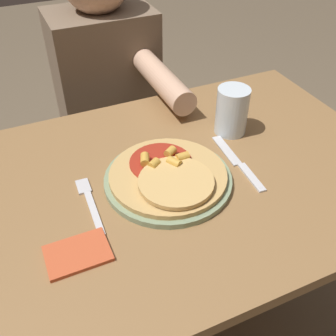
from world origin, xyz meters
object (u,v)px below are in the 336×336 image
at_px(dining_table, 183,215).
at_px(knife, 238,163).
at_px(plate, 168,179).
at_px(person_diner, 109,93).
at_px(drinking_glass, 232,111).
at_px(fork, 90,202).
at_px(pizza, 169,175).

distance_m(dining_table, knife, 0.19).
height_order(plate, person_diner, person_diner).
bearing_deg(drinking_glass, fork, -164.99).
bearing_deg(dining_table, pizza, -157.95).
xyz_separation_m(fork, knife, (0.35, -0.02, 0.00)).
distance_m(plate, knife, 0.18).
xyz_separation_m(fork, person_diner, (0.22, 0.59, -0.10)).
bearing_deg(plate, pizza, -86.46).
height_order(pizza, drinking_glass, drinking_glass).
distance_m(dining_table, pizza, 0.17).
xyz_separation_m(knife, drinking_glass, (0.05, 0.13, 0.06)).
bearing_deg(knife, fork, 177.16).
bearing_deg(plate, person_diner, 85.97).
height_order(plate, pizza, pizza).
height_order(plate, knife, plate).
bearing_deg(pizza, fork, 175.76).
bearing_deg(person_diner, plate, -94.03).
xyz_separation_m(dining_table, fork, (-0.22, -0.01, 0.14)).
relative_size(plate, drinking_glass, 2.32).
relative_size(dining_table, fork, 5.75).
xyz_separation_m(pizza, knife, (0.18, -0.00, -0.02)).
height_order(fork, drinking_glass, drinking_glass).
height_order(plate, drinking_glass, drinking_glass).
distance_m(knife, drinking_glass, 0.15).
xyz_separation_m(plate, knife, (0.18, -0.01, -0.00)).
height_order(pizza, knife, pizza).
xyz_separation_m(pizza, drinking_glass, (0.23, 0.12, 0.04)).
xyz_separation_m(plate, pizza, (0.00, -0.01, 0.02)).
bearing_deg(knife, person_diner, 102.41).
relative_size(pizza, person_diner, 0.23).
relative_size(plate, pizza, 1.09).
bearing_deg(pizza, person_diner, 86.04).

